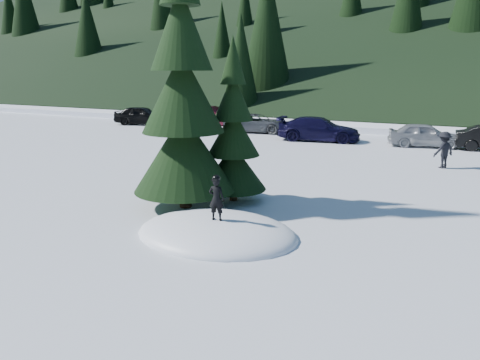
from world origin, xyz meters
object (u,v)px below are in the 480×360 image
at_px(car_0, 142,115).
at_px(car_4, 425,135).
at_px(car_1, 212,115).
at_px(car_2, 257,123).
at_px(car_3, 319,129).
at_px(spruce_short, 233,139).
at_px(child_skier, 216,199).
at_px(spruce_tall, 183,103).
at_px(adult_2, 444,150).

relative_size(car_0, car_4, 1.09).
bearing_deg(car_1, car_2, -114.28).
bearing_deg(car_1, car_3, -110.90).
height_order(car_1, car_2, car_1).
bearing_deg(spruce_short, child_skier, -68.90).
distance_m(car_3, car_4, 6.12).
bearing_deg(car_0, car_4, -107.25).
relative_size(spruce_tall, adult_2, 5.27).
bearing_deg(child_skier, spruce_tall, -49.96).
relative_size(spruce_tall, child_skier, 7.58).
bearing_deg(adult_2, car_0, -68.16).
bearing_deg(car_2, adult_2, -129.79).
bearing_deg(car_1, car_4, -100.79).
height_order(spruce_tall, car_4, spruce_tall).
relative_size(spruce_short, child_skier, 4.73).
bearing_deg(car_0, car_2, -103.51).
relative_size(child_skier, car_4, 0.28).
distance_m(car_2, car_4, 11.25).
xyz_separation_m(car_1, car_2, (5.32, -2.77, -0.07)).
bearing_deg(spruce_tall, car_4, 71.68).
bearing_deg(spruce_short, adult_2, 57.17).
bearing_deg(car_3, car_1, 56.88).
relative_size(car_0, car_3, 0.87).
bearing_deg(spruce_short, car_3, 96.72).
xyz_separation_m(car_2, car_3, (5.08, -1.89, 0.09)).
distance_m(spruce_short, car_2, 17.68).
xyz_separation_m(spruce_short, car_3, (-1.69, 14.38, -1.37)).
xyz_separation_m(spruce_short, adult_2, (5.83, 9.04, -1.29)).
distance_m(car_2, car_3, 5.42).
bearing_deg(car_4, spruce_short, 152.62).
bearing_deg(adult_2, car_3, -85.97).
xyz_separation_m(car_3, car_4, (6.10, 0.54, -0.05)).
relative_size(spruce_short, car_2, 1.16).
height_order(child_skier, adult_2, adult_2).
bearing_deg(car_2, car_1, 52.50).
height_order(adult_2, car_2, adult_2).
relative_size(spruce_short, car_1, 1.24).
distance_m(child_skier, car_2, 21.23).
bearing_deg(spruce_tall, car_0, 132.10).
xyz_separation_m(car_0, car_4, (21.33, -1.32, -0.06)).
bearing_deg(spruce_tall, child_skier, -40.47).
bearing_deg(car_1, spruce_short, -144.33).
bearing_deg(car_3, adult_2, -134.30).
bearing_deg(spruce_short, car_4, 73.56).
xyz_separation_m(car_1, car_4, (16.49, -4.13, -0.03)).
bearing_deg(car_4, car_0, 75.53).
height_order(spruce_tall, car_3, spruce_tall).
bearing_deg(car_3, child_skier, -179.39).
distance_m(spruce_short, adult_2, 10.84).
height_order(spruce_short, car_1, spruce_short).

